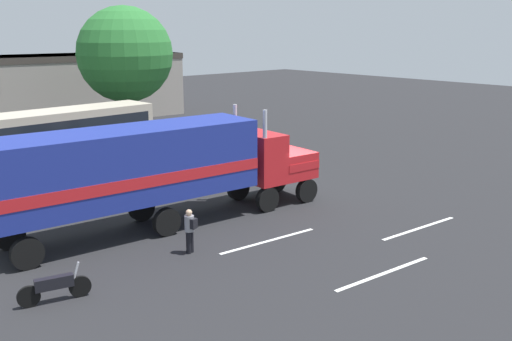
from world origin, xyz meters
The scene contains 10 objects.
ground_plane centered at (0.00, 0.00, 0.00)m, with size 120.00×120.00×0.00m, color #232326.
lane_stripe_near centered at (-4.60, -3.50, 0.01)m, with size 4.40×0.16×0.01m, color silver.
lane_stripe_mid centered at (0.87, -6.57, 0.01)m, with size 4.40×0.16×0.01m, color silver.
lane_stripe_far centered at (-3.82, -8.19, 0.01)m, with size 4.40×0.16×0.01m, color silver.
semi_truck centered at (-6.88, 0.69, 2.52)m, with size 14.34×3.85×4.50m.
person_bystander centered at (-7.47, -2.45, 0.89)m, with size 0.37×0.48×1.63m.
parked_bus centered at (-5.70, 12.42, 2.07)m, with size 11.10×3.05×3.40m.
motorcycle centered at (-12.63, -2.84, 0.48)m, with size 2.07×0.62×1.12m.
tree_center centered at (2.27, 18.59, 5.97)m, with size 6.77×6.77×9.36m.
building_backdrop centered at (2.24, 29.42, 3.00)m, with size 20.80×7.91×5.58m.
Camera 1 is at (-18.64, -18.23, 7.89)m, focal length 40.14 mm.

